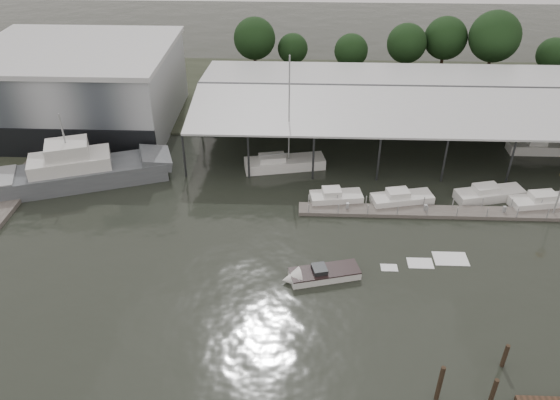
{
  "coord_description": "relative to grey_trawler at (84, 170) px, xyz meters",
  "views": [
    {
      "loc": [
        0.87,
        -36.98,
        31.93
      ],
      "look_at": [
        -0.89,
        8.09,
        2.5
      ],
      "focal_mm": 35.0,
      "sensor_mm": 36.0,
      "label": 1
    }
  ],
  "objects": [
    {
      "name": "moored_cruiser_1",
      "position": [
        34.79,
        -2.97,
        -0.97
      ],
      "size": [
        6.76,
        3.53,
        1.7
      ],
      "rotation": [
        0.0,
        0.0,
        0.22
      ],
      "color": "white",
      "rests_on": "ground"
    },
    {
      "name": "moored_cruiser_0",
      "position": [
        27.85,
        -2.98,
        -0.97
      ],
      "size": [
        5.72,
        2.95,
        1.7
      ],
      "rotation": [
        0.0,
        0.0,
        0.14
      ],
      "color": "white",
      "rests_on": "ground"
    },
    {
      "name": "floating_dock",
      "position": [
        37.99,
        -4.7,
        -1.38
      ],
      "size": [
        28.0,
        2.0,
        1.4
      ],
      "color": "slate",
      "rests_on": "ground"
    },
    {
      "name": "land_strip_west",
      "position": [
        -17.01,
        15.3,
        -1.48
      ],
      "size": [
        20.0,
        40.0,
        0.3
      ],
      "color": "#393F2F",
      "rests_on": "ground"
    },
    {
      "name": "trawler_dock",
      "position": [
        -7.01,
        -0.7,
        -1.33
      ],
      "size": [
        3.0,
        18.0,
        0.5
      ],
      "color": "slate",
      "rests_on": "ground"
    },
    {
      "name": "ground",
      "position": [
        22.99,
        -14.7,
        -1.58
      ],
      "size": [
        200.0,
        200.0,
        0.0
      ],
      "primitive_type": "plane",
      "color": "black",
      "rests_on": "ground"
    },
    {
      "name": "moored_cruiser_2",
      "position": [
        44.3,
        -1.65,
        -0.97
      ],
      "size": [
        7.68,
        3.87,
        1.7
      ],
      "rotation": [
        0.0,
        0.0,
        0.24
      ],
      "color": "white",
      "rests_on": "ground"
    },
    {
      "name": "land_strip_far",
      "position": [
        22.99,
        27.3,
        -1.48
      ],
      "size": [
        140.0,
        30.0,
        0.3
      ],
      "color": "#393F2F",
      "rests_on": "ground"
    },
    {
      "name": "covered_boat_shed",
      "position": [
        39.99,
        13.3,
        4.55
      ],
      "size": [
        58.24,
        24.0,
        6.96
      ],
      "color": "silver",
      "rests_on": "ground"
    },
    {
      "name": "grey_trawler",
      "position": [
        0.0,
        0.0,
        0.0
      ],
      "size": [
        19.3,
        10.49,
        8.84
      ],
      "rotation": [
        0.0,
        0.0,
        0.33
      ],
      "color": "#575B60",
      "rests_on": "ground"
    },
    {
      "name": "storage_warehouse",
      "position": [
        -5.01,
        15.25,
        3.71
      ],
      "size": [
        24.5,
        20.5,
        10.5
      ],
      "color": "#A1A6AB",
      "rests_on": "ground"
    },
    {
      "name": "horizon_tree_line",
      "position": [
        47.24,
        33.2,
        4.76
      ],
      "size": [
        69.03,
        10.18,
        11.53
      ],
      "color": "black",
      "rests_on": "ground"
    },
    {
      "name": "speedboat_underway",
      "position": [
        25.79,
        -15.22,
        -1.19
      ],
      "size": [
        17.57,
        6.17,
        2.0
      ],
      "rotation": [
        0.0,
        0.0,
        3.39
      ],
      "color": "white",
      "rests_on": "ground"
    },
    {
      "name": "white_sailboat",
      "position": [
        22.08,
        4.15,
        -0.92
      ],
      "size": [
        9.65,
        4.39,
        13.72
      ],
      "rotation": [
        0.0,
        0.0,
        0.2
      ],
      "color": "white",
      "rests_on": "ground"
    },
    {
      "name": "moored_cruiser_3",
      "position": [
        49.81,
        -2.9,
        -0.97
      ],
      "size": [
        7.78,
        3.46,
        1.7
      ],
      "rotation": [
        0.0,
        0.0,
        0.17
      ],
      "color": "white",
      "rests_on": "ground"
    }
  ]
}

